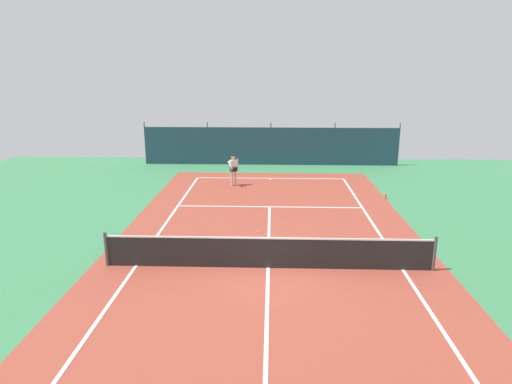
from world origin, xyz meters
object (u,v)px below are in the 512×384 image
at_px(tennis_net, 268,252).
at_px(tennis_player, 234,168).
at_px(tennis_ball_midcourt, 299,247).
at_px(parked_car, 230,146).
at_px(water_bottle, 386,196).
at_px(tennis_ball_near_player, 258,231).
at_px(tennis_ball_by_sideline, 203,183).

xyz_separation_m(tennis_net, tennis_player, (-1.92, 10.21, 0.45)).
bearing_deg(tennis_ball_midcourt, parked_car, 103.25).
relative_size(tennis_ball_midcourt, parked_car, 0.02).
bearing_deg(tennis_ball_midcourt, water_bottle, 54.52).
height_order(tennis_ball_near_player, water_bottle, water_bottle).
xyz_separation_m(tennis_ball_near_player, tennis_ball_midcourt, (1.46, -1.46, 0.00)).
height_order(tennis_ball_by_sideline, parked_car, parked_car).
bearing_deg(tennis_ball_near_player, tennis_player, 102.07).
xyz_separation_m(tennis_net, water_bottle, (5.49, 7.92, -0.39)).
height_order(tennis_ball_midcourt, tennis_ball_by_sideline, same).
height_order(tennis_net, tennis_ball_by_sideline, tennis_net).
height_order(tennis_ball_near_player, tennis_ball_by_sideline, same).
distance_m(tennis_player, parked_car, 8.01).
relative_size(tennis_ball_near_player, tennis_ball_by_sideline, 1.00).
relative_size(tennis_net, tennis_ball_by_sideline, 153.33).
height_order(tennis_player, tennis_ball_near_player, tennis_player).
bearing_deg(tennis_ball_midcourt, tennis_player, 109.20).
height_order(parked_car, water_bottle, parked_car).
xyz_separation_m(tennis_ball_near_player, water_bottle, (5.90, 4.77, 0.09)).
relative_size(tennis_player, tennis_ball_midcourt, 24.85).
relative_size(tennis_net, tennis_ball_midcourt, 153.33).
distance_m(tennis_ball_midcourt, tennis_ball_by_sideline, 10.08).
bearing_deg(tennis_ball_midcourt, tennis_ball_near_player, 134.88).
bearing_deg(tennis_ball_near_player, water_bottle, 38.94).
xyz_separation_m(tennis_net, tennis_ball_midcourt, (1.04, 1.69, -0.48)).
height_order(tennis_net, tennis_ball_near_player, tennis_net).
relative_size(tennis_net, tennis_ball_near_player, 153.33).
relative_size(tennis_net, parked_car, 2.31).
height_order(tennis_player, parked_car, parked_car).
bearing_deg(tennis_ball_near_player, parked_car, 99.16).
bearing_deg(water_bottle, tennis_player, 162.85).
relative_size(tennis_ball_near_player, tennis_ball_midcourt, 1.00).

